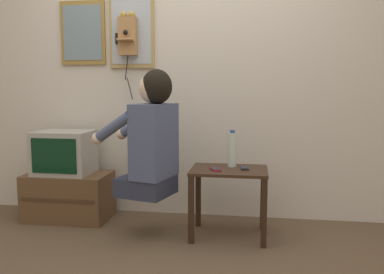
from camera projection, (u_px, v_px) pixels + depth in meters
name	position (u px, v px, depth m)	size (l,w,h in m)	color
wall_back	(187.00, 69.00, 3.48)	(6.80, 0.05, 2.55)	beige
side_table	(229.00, 183.00, 3.02)	(0.56, 0.42, 0.52)	#382316
person	(151.00, 136.00, 2.97)	(0.62, 0.51, 0.93)	#2D3347
tv_stand	(69.00, 196.00, 3.46)	(0.69, 0.42, 0.39)	brown
television	(64.00, 152.00, 3.41)	(0.46, 0.37, 0.36)	#ADA89E
wall_phone_antique	(128.00, 36.00, 3.44)	(0.19, 0.18, 0.74)	#AD7A47
framed_picture	(83.00, 33.00, 3.54)	(0.40, 0.03, 0.55)	olive
wall_mirror	(132.00, 28.00, 3.46)	(0.39, 0.03, 0.68)	tan
cell_phone_held	(215.00, 169.00, 2.97)	(0.10, 0.14, 0.01)	maroon
cell_phone_spare	(245.00, 168.00, 3.01)	(0.07, 0.13, 0.01)	black
water_bottle	(232.00, 149.00, 3.08)	(0.07, 0.07, 0.28)	silver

